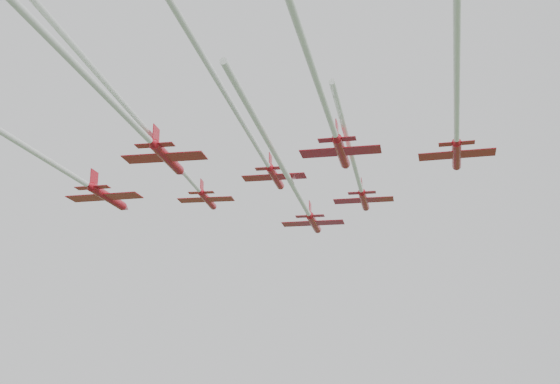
# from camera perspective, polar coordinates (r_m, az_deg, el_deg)

# --- Properties ---
(jet_lead) EXTENTS (9.78, 62.71, 2.90)m
(jet_lead) POSITION_cam_1_polar(r_m,az_deg,el_deg) (96.19, 1.55, -0.37)
(jet_lead) COLOR red
(jet_row2_left) EXTENTS (7.99, 61.52, 2.40)m
(jet_row2_left) POSITION_cam_1_polar(r_m,az_deg,el_deg) (86.60, -8.52, 2.37)
(jet_row2_left) COLOR red
(jet_row2_right) EXTENTS (8.42, 44.73, 2.50)m
(jet_row2_right) POSITION_cam_1_polar(r_m,az_deg,el_deg) (90.08, 6.40, 0.96)
(jet_row2_right) COLOR red
(jet_row3_left) EXTENTS (10.01, 57.35, 2.95)m
(jet_row3_left) POSITION_cam_1_polar(r_m,az_deg,el_deg) (84.83, -17.62, 2.00)
(jet_row3_left) COLOR red
(jet_row3_mid) EXTENTS (8.22, 52.39, 2.44)m
(jet_row3_mid) POSITION_cam_1_polar(r_m,az_deg,el_deg) (78.56, -2.05, 3.99)
(jet_row3_mid) COLOR red
(jet_row3_right) EXTENTS (9.51, 50.33, 2.66)m
(jet_row3_right) POSITION_cam_1_polar(r_m,az_deg,el_deg) (75.11, 14.17, 5.74)
(jet_row3_right) COLOR red
(jet_row4_left) EXTENTS (9.40, 64.78, 2.80)m
(jet_row4_left) POSITION_cam_1_polar(r_m,az_deg,el_deg) (65.89, -13.75, 7.39)
(jet_row4_left) COLOR red
(jet_row4_right) EXTENTS (8.76, 62.29, 2.59)m
(jet_row4_right) POSITION_cam_1_polar(r_m,az_deg,el_deg) (60.96, 3.25, 8.34)
(jet_row4_right) COLOR red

